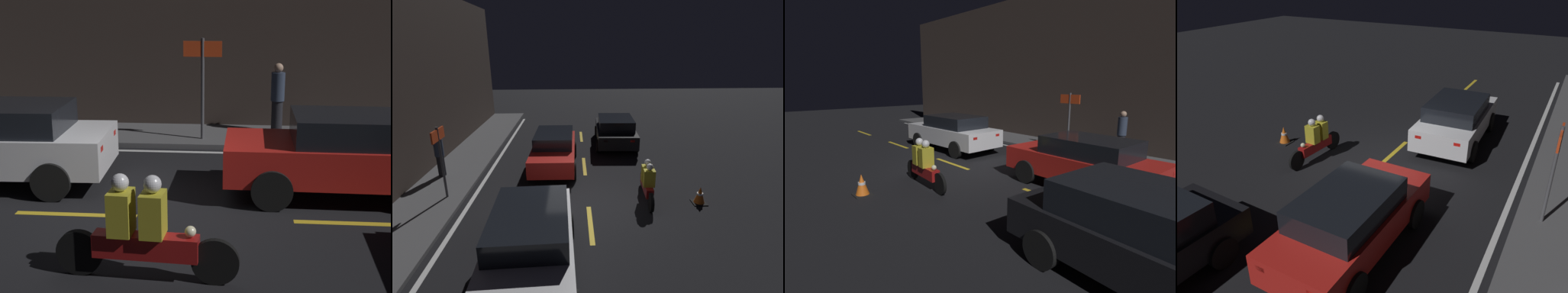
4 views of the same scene
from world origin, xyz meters
TOP-DOWN VIEW (x-y plane):
  - ground_plane at (0.00, 0.00)m, footprint 56.00×56.00m
  - raised_curb at (0.00, 5.20)m, footprint 28.00×2.14m
  - lane_dash_c at (-1.00, 0.00)m, footprint 2.00×0.14m
  - lane_dash_d at (3.50, 0.00)m, footprint 2.00×0.14m
  - lane_dash_e at (8.00, 0.00)m, footprint 2.00×0.14m
  - lane_solid_kerb at (0.00, 3.88)m, footprint 25.20×0.14m
  - sedan_white at (-2.94, 1.43)m, footprint 4.50×2.10m
  - taxi_red at (3.55, 1.26)m, footprint 4.28×1.90m
  - van_black at (6.44, -1.72)m, footprint 4.22×2.16m
  - motorcycle at (0.44, -1.98)m, footprint 2.32×0.41m
  - traffic_cone_near at (0.07, -3.64)m, footprint 0.45×0.45m
  - pedestrian at (2.56, 5.57)m, footprint 0.34×0.34m
  - shop_sign at (0.73, 4.71)m, footprint 0.90×0.08m

SIDE VIEW (x-z plane):
  - ground_plane at x=0.00m, z-range 0.00..0.00m
  - lane_solid_kerb at x=0.00m, z-range 0.00..0.01m
  - lane_dash_c at x=-1.00m, z-range 0.00..0.01m
  - lane_dash_d at x=3.50m, z-range 0.00..0.01m
  - lane_dash_e at x=8.00m, z-range 0.00..0.01m
  - raised_curb at x=0.00m, z-range 0.00..0.12m
  - traffic_cone_near at x=0.07m, z-range -0.01..0.57m
  - motorcycle at x=0.44m, z-range -0.05..1.32m
  - van_black at x=6.44m, z-range 0.05..1.52m
  - taxi_red at x=3.55m, z-range 0.06..1.54m
  - sedan_white at x=-2.94m, z-range 0.06..1.58m
  - pedestrian at x=2.56m, z-range 0.14..1.88m
  - shop_sign at x=0.73m, z-range 0.60..3.00m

